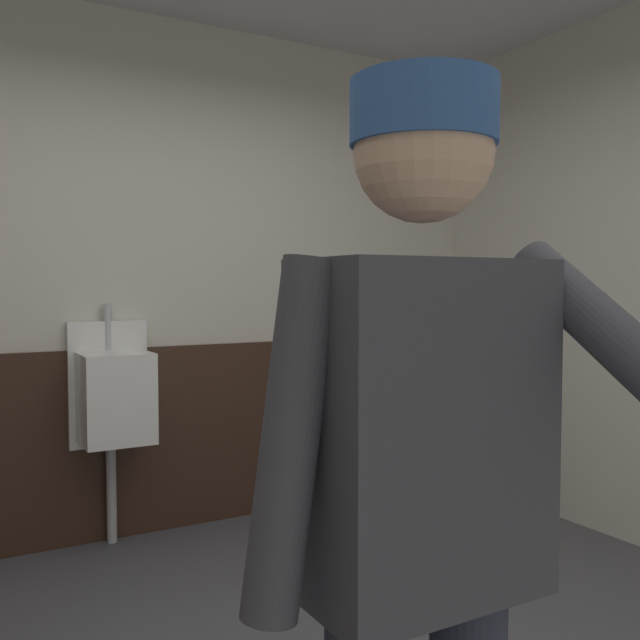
% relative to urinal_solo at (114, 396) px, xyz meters
% --- Properties ---
extents(wall_back, '(4.86, 0.12, 2.76)m').
position_rel_urinal_solo_xyz_m(wall_back, '(0.20, 0.22, 0.61)').
color(wall_back, beige).
rests_on(wall_back, ground_plane).
extents(wainscot_band_back, '(4.26, 0.03, 1.00)m').
position_rel_urinal_solo_xyz_m(wainscot_band_back, '(0.20, 0.14, -0.28)').
color(wainscot_band_back, '#382319').
rests_on(wainscot_band_back, ground_plane).
extents(urinal_solo, '(0.40, 0.34, 1.24)m').
position_rel_urinal_solo_xyz_m(urinal_solo, '(0.00, 0.00, 0.00)').
color(urinal_solo, white).
rests_on(urinal_solo, ground_plane).
extents(person, '(0.63, 0.60, 1.68)m').
position_rel_urinal_solo_xyz_m(person, '(-0.09, -2.61, 0.22)').
color(person, '#2D3342').
rests_on(person, ground_plane).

